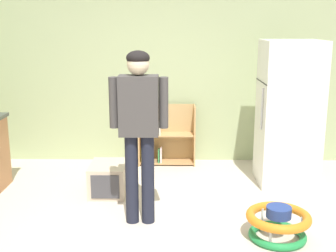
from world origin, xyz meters
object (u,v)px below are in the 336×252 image
(standing_person, at_px, (139,121))
(baby_walker, at_px, (278,223))
(refrigerator, at_px, (289,113))
(bookshelf, at_px, (163,138))
(pet_carrier, at_px, (109,179))

(standing_person, height_order, baby_walker, standing_person)
(refrigerator, relative_size, standing_person, 1.03)
(bookshelf, xyz_separation_m, pet_carrier, (-0.62, -1.16, -0.19))
(bookshelf, relative_size, pet_carrier, 1.54)
(bookshelf, relative_size, baby_walker, 1.41)
(refrigerator, bearing_deg, standing_person, -146.10)
(baby_walker, height_order, pet_carrier, pet_carrier)
(bookshelf, relative_size, standing_person, 0.49)
(refrigerator, relative_size, bookshelf, 2.09)
(standing_person, relative_size, pet_carrier, 3.13)
(refrigerator, bearing_deg, bookshelf, 154.25)
(refrigerator, bearing_deg, baby_walker, -105.96)
(refrigerator, relative_size, baby_walker, 2.95)
(bookshelf, bearing_deg, pet_carrier, -117.97)
(baby_walker, relative_size, pet_carrier, 1.09)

